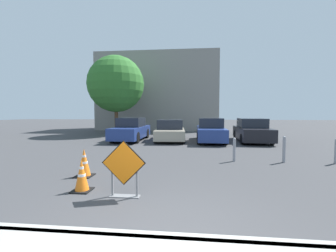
{
  "coord_description": "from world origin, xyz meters",
  "views": [
    {
      "loc": [
        0.37,
        -3.1,
        1.9
      ],
      "look_at": [
        -0.98,
        9.77,
        1.13
      ],
      "focal_mm": 24.0,
      "sensor_mm": 36.0,
      "label": 1
    }
  ],
  "objects_px": {
    "parked_car_fourth": "(252,131)",
    "bollard_second": "(284,149)",
    "bollard_nearest": "(234,149)",
    "parked_car_nearest": "(131,130)",
    "parked_car_second": "(170,131)",
    "traffic_cone_nearest": "(82,176)",
    "traffic_cone_second": "(84,163)",
    "bollard_third": "(336,150)",
    "parked_car_third": "(211,131)",
    "road_closed_sign": "(124,168)"
  },
  "relations": [
    {
      "from": "parked_car_fourth",
      "to": "bollard_second",
      "type": "relative_size",
      "value": 4.33
    },
    {
      "from": "bollard_nearest",
      "to": "parked_car_fourth",
      "type": "bearing_deg",
      "value": 69.89
    },
    {
      "from": "parked_car_nearest",
      "to": "parked_car_second",
      "type": "xyz_separation_m",
      "value": [
        2.69,
        0.09,
        -0.06
      ]
    },
    {
      "from": "traffic_cone_nearest",
      "to": "bollard_second",
      "type": "relative_size",
      "value": 0.77
    },
    {
      "from": "parked_car_nearest",
      "to": "bollard_second",
      "type": "bearing_deg",
      "value": 142.16
    },
    {
      "from": "traffic_cone_nearest",
      "to": "traffic_cone_second",
      "type": "bearing_deg",
      "value": 114.0
    },
    {
      "from": "parked_car_second",
      "to": "bollard_third",
      "type": "distance_m",
      "value": 9.24
    },
    {
      "from": "parked_car_fourth",
      "to": "bollard_third",
      "type": "height_order",
      "value": "parked_car_fourth"
    },
    {
      "from": "parked_car_nearest",
      "to": "bollard_second",
      "type": "height_order",
      "value": "parked_car_nearest"
    },
    {
      "from": "traffic_cone_second",
      "to": "bollard_third",
      "type": "distance_m",
      "value": 8.91
    },
    {
      "from": "traffic_cone_second",
      "to": "traffic_cone_nearest",
      "type": "bearing_deg",
      "value": -66.0
    },
    {
      "from": "parked_car_third",
      "to": "bollard_second",
      "type": "relative_size",
      "value": 4.51
    },
    {
      "from": "parked_car_third",
      "to": "parked_car_second",
      "type": "bearing_deg",
      "value": -4.65
    },
    {
      "from": "parked_car_nearest",
      "to": "bollard_third",
      "type": "height_order",
      "value": "parked_car_nearest"
    },
    {
      "from": "parked_car_nearest",
      "to": "bollard_nearest",
      "type": "height_order",
      "value": "parked_car_nearest"
    },
    {
      "from": "parked_car_fourth",
      "to": "bollard_third",
      "type": "bearing_deg",
      "value": 105.15
    },
    {
      "from": "parked_car_third",
      "to": "bollard_nearest",
      "type": "xyz_separation_m",
      "value": [
        0.42,
        -5.99,
        -0.22
      ]
    },
    {
      "from": "parked_car_third",
      "to": "traffic_cone_second",
      "type": "bearing_deg",
      "value": 63.6
    },
    {
      "from": "traffic_cone_nearest",
      "to": "bollard_third",
      "type": "height_order",
      "value": "bollard_third"
    },
    {
      "from": "parked_car_second",
      "to": "parked_car_fourth",
      "type": "distance_m",
      "value": 5.39
    },
    {
      "from": "parked_car_second",
      "to": "parked_car_third",
      "type": "xyz_separation_m",
      "value": [
        2.7,
        -0.26,
        0.06
      ]
    },
    {
      "from": "bollard_nearest",
      "to": "parked_car_nearest",
      "type": "bearing_deg",
      "value": 133.26
    },
    {
      "from": "traffic_cone_second",
      "to": "parked_car_nearest",
      "type": "distance_m",
      "value": 8.8
    },
    {
      "from": "traffic_cone_second",
      "to": "bollard_nearest",
      "type": "height_order",
      "value": "bollard_nearest"
    },
    {
      "from": "parked_car_third",
      "to": "bollard_second",
      "type": "xyz_separation_m",
      "value": [
        2.26,
        -5.99,
        -0.18
      ]
    },
    {
      "from": "traffic_cone_second",
      "to": "bollard_second",
      "type": "xyz_separation_m",
      "value": [
        6.68,
        2.57,
        0.13
      ]
    },
    {
      "from": "parked_car_fourth",
      "to": "traffic_cone_nearest",
      "type": "bearing_deg",
      "value": 59.04
    },
    {
      "from": "traffic_cone_nearest",
      "to": "traffic_cone_second",
      "type": "xyz_separation_m",
      "value": [
        -0.54,
        1.21,
        0.03
      ]
    },
    {
      "from": "road_closed_sign",
      "to": "parked_car_nearest",
      "type": "relative_size",
      "value": 0.28
    },
    {
      "from": "bollard_nearest",
      "to": "bollard_second",
      "type": "height_order",
      "value": "bollard_second"
    },
    {
      "from": "traffic_cone_second",
      "to": "bollard_second",
      "type": "relative_size",
      "value": 0.82
    },
    {
      "from": "road_closed_sign",
      "to": "parked_car_fourth",
      "type": "xyz_separation_m",
      "value": [
        5.43,
        10.3,
        0.03
      ]
    },
    {
      "from": "bollard_second",
      "to": "parked_car_second",
      "type": "bearing_deg",
      "value": 128.41
    },
    {
      "from": "traffic_cone_second",
      "to": "parked_car_fourth",
      "type": "height_order",
      "value": "parked_car_fourth"
    },
    {
      "from": "parked_car_second",
      "to": "parked_car_fourth",
      "type": "relative_size",
      "value": 0.99
    },
    {
      "from": "traffic_cone_nearest",
      "to": "parked_car_second",
      "type": "relative_size",
      "value": 0.18
    },
    {
      "from": "traffic_cone_nearest",
      "to": "parked_car_nearest",
      "type": "relative_size",
      "value": 0.17
    },
    {
      "from": "parked_car_third",
      "to": "bollard_nearest",
      "type": "distance_m",
      "value": 6.01
    },
    {
      "from": "parked_car_fourth",
      "to": "bollard_nearest",
      "type": "xyz_separation_m",
      "value": [
        -2.28,
        -6.22,
        -0.21
      ]
    },
    {
      "from": "parked_car_third",
      "to": "bollard_nearest",
      "type": "relative_size",
      "value": 4.89
    },
    {
      "from": "traffic_cone_second",
      "to": "bollard_nearest",
      "type": "bearing_deg",
      "value": 28.04
    },
    {
      "from": "parked_car_third",
      "to": "parked_car_fourth",
      "type": "xyz_separation_m",
      "value": [
        2.69,
        0.23,
        -0.01
      ]
    },
    {
      "from": "bollard_third",
      "to": "traffic_cone_nearest",
      "type": "bearing_deg",
      "value": -154.68
    },
    {
      "from": "traffic_cone_second",
      "to": "bollard_third",
      "type": "height_order",
      "value": "bollard_third"
    },
    {
      "from": "parked_car_second",
      "to": "parked_car_third",
      "type": "relative_size",
      "value": 0.95
    },
    {
      "from": "parked_car_third",
      "to": "parked_car_fourth",
      "type": "height_order",
      "value": "parked_car_third"
    },
    {
      "from": "road_closed_sign",
      "to": "parked_car_nearest",
      "type": "distance_m",
      "value": 10.58
    },
    {
      "from": "road_closed_sign",
      "to": "parked_car_second",
      "type": "xyz_separation_m",
      "value": [
        0.04,
        10.33,
        -0.02
      ]
    },
    {
      "from": "parked_car_second",
      "to": "bollard_nearest",
      "type": "distance_m",
      "value": 6.99
    },
    {
      "from": "parked_car_nearest",
      "to": "parked_car_fourth",
      "type": "relative_size",
      "value": 1.06
    }
  ]
}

